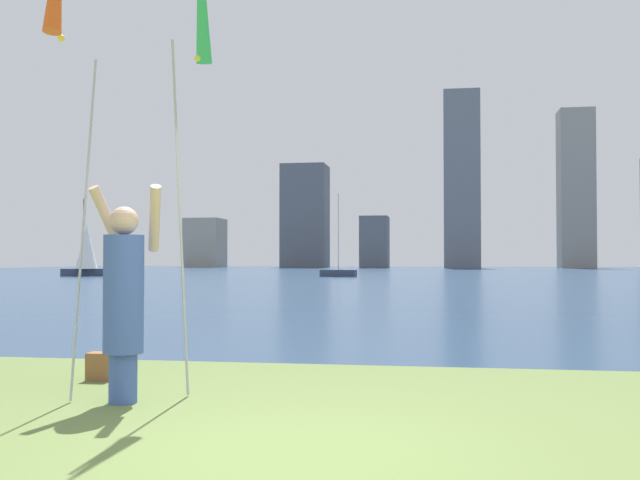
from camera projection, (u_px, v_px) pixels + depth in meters
The scene contains 10 objects.
ground at pixel (425, 277), 55.28m from camera, with size 120.00×138.00×0.12m.
person at pixel (124, 295), 6.61m from camera, with size 0.72×0.53×1.96m.
bag at pixel (102, 366), 7.83m from camera, with size 0.28×0.20×0.29m.
sailboat_0 at pixel (338, 272), 52.78m from camera, with size 2.61×1.13×5.98m.
sailboat_3 at pixel (86, 249), 54.33m from camera, with size 3.21×1.91×5.74m.
skyline_tower_0 at pixel (205, 243), 112.53m from camera, with size 5.33×5.85×7.43m.
skyline_tower_1 at pixel (305, 216), 110.50m from camera, with size 6.59×6.19×15.35m.
skyline_tower_2 at pixel (375, 242), 104.92m from camera, with size 3.94×5.06×7.32m.
skyline_tower_3 at pixel (462, 179), 103.04m from camera, with size 5.00×3.87×24.84m.
skyline_tower_4 at pixel (576, 189), 103.10m from camera, with size 4.67×4.50×22.18m.
Camera 1 is at (1.05, -4.93, 1.29)m, focal length 41.33 mm.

